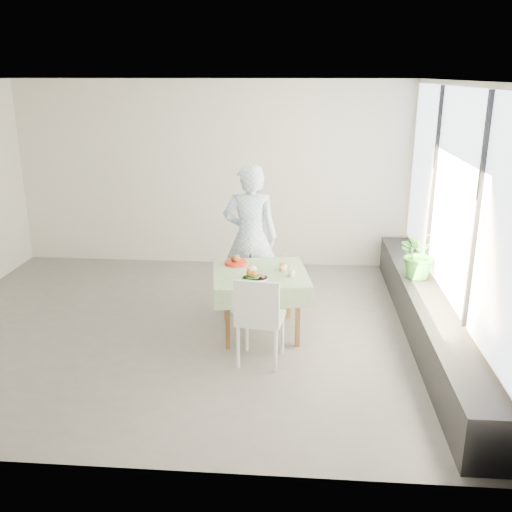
# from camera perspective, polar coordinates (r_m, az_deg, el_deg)

# --- Properties ---
(floor) EXTENTS (6.00, 6.00, 0.00)m
(floor) POSITION_cam_1_polar(r_m,az_deg,el_deg) (6.84, -7.40, -7.18)
(floor) COLOR #5A5755
(floor) RESTS_ON ground
(ceiling) EXTENTS (6.00, 6.00, 0.00)m
(ceiling) POSITION_cam_1_polar(r_m,az_deg,el_deg) (6.20, -8.46, 16.98)
(ceiling) COLOR white
(ceiling) RESTS_ON ground
(wall_back) EXTENTS (6.00, 0.02, 2.80)m
(wall_back) POSITION_cam_1_polar(r_m,az_deg,el_deg) (8.78, -4.43, 8.12)
(wall_back) COLOR silver
(wall_back) RESTS_ON ground
(wall_front) EXTENTS (6.00, 0.02, 2.80)m
(wall_front) POSITION_cam_1_polar(r_m,az_deg,el_deg) (4.08, -15.31, -3.99)
(wall_front) COLOR silver
(wall_front) RESTS_ON ground
(wall_right) EXTENTS (0.02, 5.00, 2.80)m
(wall_right) POSITION_cam_1_polar(r_m,az_deg,el_deg) (6.44, 19.24, 3.60)
(wall_right) COLOR silver
(wall_right) RESTS_ON ground
(window_pane) EXTENTS (0.01, 4.80, 2.18)m
(window_pane) POSITION_cam_1_polar(r_m,az_deg,el_deg) (6.38, 19.21, 5.79)
(window_pane) COLOR #D1E0F9
(window_pane) RESTS_ON ground
(window_ledge) EXTENTS (0.40, 4.80, 0.50)m
(window_ledge) POSITION_cam_1_polar(r_m,az_deg,el_deg) (6.75, 16.60, -5.83)
(window_ledge) COLOR black
(window_ledge) RESTS_ON ground
(cafe_table) EXTENTS (1.19, 1.19, 0.74)m
(cafe_table) POSITION_cam_1_polar(r_m,az_deg,el_deg) (6.50, 0.40, -3.96)
(cafe_table) COLOR brown
(cafe_table) RESTS_ON ground
(chair_far) EXTENTS (0.47, 0.47, 0.85)m
(chair_far) POSITION_cam_1_polar(r_m,az_deg,el_deg) (7.23, -0.74, -3.34)
(chair_far) COLOR white
(chair_far) RESTS_ON ground
(chair_near) EXTENTS (0.51, 0.51, 0.96)m
(chair_near) POSITION_cam_1_polar(r_m,az_deg,el_deg) (5.92, 0.43, -7.97)
(chair_near) COLOR white
(chair_near) RESTS_ON ground
(diner) EXTENTS (0.69, 0.46, 1.85)m
(diner) POSITION_cam_1_polar(r_m,az_deg,el_deg) (7.08, -0.56, 1.87)
(diner) COLOR #91C3E8
(diner) RESTS_ON ground
(main_dish) EXTENTS (0.28, 0.28, 0.15)m
(main_dish) POSITION_cam_1_polar(r_m,az_deg,el_deg) (6.18, -0.24, -1.86)
(main_dish) COLOR white
(main_dish) RESTS_ON cafe_table
(juice_cup_orange) EXTENTS (0.09, 0.09, 0.24)m
(juice_cup_orange) POSITION_cam_1_polar(r_m,az_deg,el_deg) (6.43, 2.71, -0.99)
(juice_cup_orange) COLOR white
(juice_cup_orange) RESTS_ON cafe_table
(juice_cup_lemonade) EXTENTS (0.09, 0.09, 0.25)m
(juice_cup_lemonade) POSITION_cam_1_polar(r_m,az_deg,el_deg) (6.26, 3.56, -1.56)
(juice_cup_lemonade) COLOR white
(juice_cup_lemonade) RESTS_ON cafe_table
(second_dish) EXTENTS (0.26, 0.26, 0.12)m
(second_dish) POSITION_cam_1_polar(r_m,az_deg,el_deg) (6.64, -2.04, -0.57)
(second_dish) COLOR red
(second_dish) RESTS_ON cafe_table
(potted_plant) EXTENTS (0.67, 0.62, 0.61)m
(potted_plant) POSITION_cam_1_polar(r_m,az_deg,el_deg) (7.14, 16.09, 0.26)
(potted_plant) COLOR #34842C
(potted_plant) RESTS_ON window_ledge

